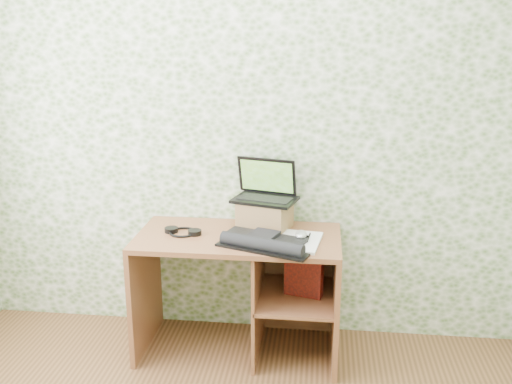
# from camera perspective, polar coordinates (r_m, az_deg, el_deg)

# --- Properties ---
(wall_back) EXTENTS (3.50, 0.00, 3.50)m
(wall_back) POSITION_cam_1_polar(r_m,az_deg,el_deg) (3.51, -1.14, 5.83)
(wall_back) COLOR white
(wall_back) RESTS_ON ground
(desk) EXTENTS (1.20, 0.60, 0.75)m
(desk) POSITION_cam_1_polar(r_m,az_deg,el_deg) (3.48, -0.40, -8.42)
(desk) COLOR brown
(desk) RESTS_ON floor
(riser) EXTENTS (0.34, 0.31, 0.17)m
(riser) POSITION_cam_1_polar(r_m,az_deg,el_deg) (3.45, 0.90, -2.29)
(riser) COLOR olive
(riser) RESTS_ON desk
(laptop) EXTENTS (0.42, 0.35, 0.25)m
(laptop) POSITION_cam_1_polar(r_m,az_deg,el_deg) (3.45, 0.98, 0.20)
(laptop) COLOR black
(laptop) RESTS_ON riser
(keyboard) EXTENTS (0.54, 0.43, 0.07)m
(keyboard) POSITION_cam_1_polar(r_m,az_deg,el_deg) (3.19, 0.69, -5.00)
(keyboard) COLOR black
(keyboard) RESTS_ON desk
(headphones) EXTENTS (0.23, 0.19, 0.03)m
(headphones) POSITION_cam_1_polar(r_m,az_deg,el_deg) (3.42, -7.32, -3.96)
(headphones) COLOR black
(headphones) RESTS_ON desk
(notepad) EXTENTS (0.27, 0.36, 0.02)m
(notepad) POSITION_cam_1_polar(r_m,az_deg,el_deg) (3.26, 4.32, -4.96)
(notepad) COLOR silver
(notepad) RESTS_ON desk
(mouse) EXTENTS (0.10, 0.12, 0.04)m
(mouse) POSITION_cam_1_polar(r_m,az_deg,el_deg) (3.26, 4.51, -4.44)
(mouse) COLOR silver
(mouse) RESTS_ON notepad
(pen) EXTENTS (0.02, 0.14, 0.01)m
(pen) POSITION_cam_1_polar(r_m,az_deg,el_deg) (3.29, 5.29, -4.54)
(pen) COLOR black
(pen) RESTS_ON notepad
(red_box) EXTENTS (0.23, 0.12, 0.27)m
(red_box) POSITION_cam_1_polar(r_m,az_deg,el_deg) (3.42, 4.81, -8.20)
(red_box) COLOR #9B190E
(red_box) RESTS_ON desk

